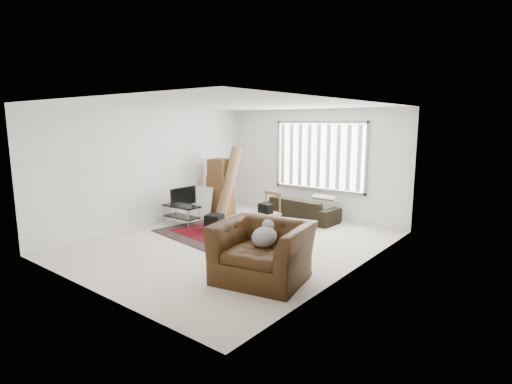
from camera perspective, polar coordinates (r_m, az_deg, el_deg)
room at (r=8.08m, az=-0.54°, el=5.56°), size 6.00×6.02×2.71m
persian_rug at (r=8.56m, az=-5.14°, el=-6.14°), size 2.90×2.15×0.02m
tv_stand at (r=9.53m, az=-10.58°, el=-2.61°), size 0.93×0.42×0.46m
tv at (r=9.46m, az=-10.64°, el=-0.58°), size 0.10×0.75×0.43m
subwoofer at (r=8.90m, az=-5.95°, el=-4.31°), size 0.43×0.43×0.35m
moving_boxes at (r=10.29m, az=-5.12°, el=0.39°), size 0.66×0.61×1.45m
white_flatpack at (r=10.20m, az=-7.85°, el=-1.39°), size 0.63×0.31×0.78m
rolled_rug at (r=10.01m, az=-3.90°, el=1.39°), size 0.40×0.86×1.79m
sofa at (r=9.86m, az=6.45°, el=-1.92°), size 1.92×0.93×0.72m
side_chair at (r=8.47m, az=1.48°, el=-2.85°), size 0.55×0.55×0.91m
armchair at (r=6.09m, az=0.95°, el=-7.93°), size 1.58×1.44×1.01m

